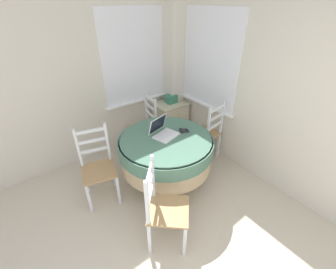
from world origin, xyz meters
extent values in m
cube|color=beige|center=(0.07, 3.06, 1.27)|extent=(4.54, 0.06, 2.55)
cube|color=white|center=(1.51, 3.02, 1.49)|extent=(1.10, 0.01, 1.42)
cube|color=white|center=(1.51, 2.99, 0.77)|extent=(1.18, 0.07, 0.02)
cube|color=beige|center=(2.37, 0.61, 1.27)|extent=(0.06, 4.83, 2.55)
cube|color=white|center=(2.34, 2.20, 1.49)|extent=(0.01, 1.10, 1.42)
cube|color=white|center=(2.31, 2.20, 0.77)|extent=(0.07, 1.18, 0.02)
cube|color=beige|center=(2.20, 2.89, 1.27)|extent=(0.28, 0.28, 2.55)
cylinder|color=#4C3D2D|center=(1.18, 1.76, 0.01)|extent=(0.36, 0.36, 0.03)
cylinder|color=#4C3D2D|center=(1.18, 1.76, 0.39)|extent=(0.11, 0.11, 0.72)
cylinder|color=tan|center=(1.18, 1.76, 0.55)|extent=(1.20, 1.20, 0.39)
cylinder|color=#4C7560|center=(1.18, 1.76, 0.66)|extent=(1.23, 1.23, 0.18)
cylinder|color=#4C7560|center=(1.18, 1.76, 0.76)|extent=(1.17, 1.17, 0.02)
cube|color=white|center=(1.21, 1.78, 0.77)|extent=(0.35, 0.30, 0.02)
cube|color=silver|center=(1.20, 1.80, 0.78)|extent=(0.30, 0.20, 0.00)
cube|color=white|center=(1.17, 1.92, 0.89)|extent=(0.31, 0.14, 0.22)
cube|color=black|center=(1.17, 1.92, 0.89)|extent=(0.28, 0.12, 0.20)
ellipsoid|color=black|center=(1.44, 1.74, 0.79)|extent=(0.07, 0.10, 0.05)
cube|color=#2D2D33|center=(1.51, 1.73, 0.77)|extent=(0.07, 0.11, 0.01)
cube|color=black|center=(1.51, 1.73, 0.78)|extent=(0.05, 0.08, 0.00)
cube|color=#A87F51|center=(1.33, 2.62, 0.45)|extent=(0.46, 0.46, 0.02)
cube|color=silver|center=(1.18, 2.82, 0.22)|extent=(0.04, 0.04, 0.44)
cube|color=silver|center=(1.12, 2.47, 0.22)|extent=(0.04, 0.04, 0.44)
cube|color=silver|center=(1.53, 2.77, 0.22)|extent=(0.04, 0.04, 0.44)
cube|color=silver|center=(1.48, 2.42, 0.22)|extent=(0.04, 0.04, 0.44)
cube|color=silver|center=(1.53, 2.77, 0.73)|extent=(0.04, 0.04, 0.54)
cube|color=silver|center=(1.48, 2.42, 0.73)|extent=(0.04, 0.04, 0.54)
cube|color=silver|center=(1.50, 2.60, 0.94)|extent=(0.07, 0.35, 0.04)
cube|color=silver|center=(1.50, 2.60, 0.80)|extent=(0.07, 0.35, 0.04)
cube|color=silver|center=(1.50, 2.60, 0.66)|extent=(0.07, 0.35, 0.04)
cube|color=#A87F51|center=(2.05, 1.90, 0.45)|extent=(0.46, 0.46, 0.02)
cube|color=silver|center=(2.19, 2.10, 0.22)|extent=(0.04, 0.04, 0.44)
cube|color=silver|center=(1.84, 2.05, 0.22)|extent=(0.04, 0.04, 0.44)
cube|color=silver|center=(2.25, 1.74, 0.22)|extent=(0.04, 0.04, 0.44)
cube|color=silver|center=(1.90, 1.69, 0.22)|extent=(0.04, 0.04, 0.44)
cube|color=silver|center=(2.25, 1.74, 0.73)|extent=(0.04, 0.04, 0.54)
cube|color=silver|center=(1.90, 1.69, 0.73)|extent=(0.04, 0.04, 0.54)
cube|color=silver|center=(2.07, 1.72, 0.94)|extent=(0.35, 0.07, 0.04)
cube|color=silver|center=(2.07, 1.72, 0.80)|extent=(0.35, 0.07, 0.04)
cube|color=silver|center=(2.07, 1.72, 0.66)|extent=(0.35, 0.07, 0.04)
cube|color=#A87F51|center=(0.67, 1.04, 0.45)|extent=(0.58, 0.58, 0.02)
cube|color=silver|center=(0.68, 0.79, 0.22)|extent=(0.05, 0.05, 0.44)
cube|color=silver|center=(0.92, 1.05, 0.22)|extent=(0.05, 0.05, 0.44)
cube|color=silver|center=(0.42, 1.03, 0.22)|extent=(0.05, 0.05, 0.44)
cube|color=silver|center=(0.66, 1.29, 0.22)|extent=(0.05, 0.05, 0.44)
cube|color=silver|center=(0.42, 1.03, 0.73)|extent=(0.05, 0.05, 0.54)
cube|color=silver|center=(0.66, 1.29, 0.73)|extent=(0.05, 0.05, 0.54)
cube|color=silver|center=(0.54, 1.16, 0.94)|extent=(0.26, 0.28, 0.04)
cube|color=silver|center=(0.54, 1.16, 0.80)|extent=(0.26, 0.28, 0.04)
cube|color=silver|center=(0.54, 1.16, 0.66)|extent=(0.26, 0.28, 0.04)
cube|color=#A87F51|center=(0.35, 2.04, 0.45)|extent=(0.49, 0.50, 0.02)
cube|color=silver|center=(0.13, 1.91, 0.22)|extent=(0.04, 0.04, 0.44)
cube|color=silver|center=(0.47, 1.82, 0.22)|extent=(0.04, 0.04, 0.44)
cube|color=silver|center=(0.22, 2.25, 0.22)|extent=(0.04, 0.04, 0.44)
cube|color=silver|center=(0.56, 2.17, 0.22)|extent=(0.04, 0.04, 0.44)
cube|color=silver|center=(0.22, 2.25, 0.73)|extent=(0.04, 0.04, 0.54)
cube|color=silver|center=(0.56, 2.17, 0.73)|extent=(0.04, 0.04, 0.54)
cube|color=silver|center=(0.39, 2.21, 0.94)|extent=(0.35, 0.11, 0.04)
cube|color=silver|center=(0.39, 2.21, 0.80)|extent=(0.35, 0.11, 0.04)
cube|color=silver|center=(0.39, 2.21, 0.66)|extent=(0.35, 0.11, 0.04)
cube|color=beige|center=(2.03, 2.76, 0.33)|extent=(0.55, 0.45, 0.65)
cube|color=beige|center=(2.03, 2.76, 0.66)|extent=(0.57, 0.47, 0.02)
cube|color=beige|center=(2.03, 2.53, 0.54)|extent=(0.48, 0.01, 0.18)
sphere|color=olive|center=(2.03, 2.53, 0.54)|extent=(0.02, 0.02, 0.02)
cube|color=beige|center=(2.03, 2.53, 0.33)|extent=(0.48, 0.01, 0.18)
sphere|color=olive|center=(2.03, 2.53, 0.33)|extent=(0.02, 0.02, 0.02)
cube|color=beige|center=(2.03, 2.53, 0.11)|extent=(0.48, 0.01, 0.18)
sphere|color=olive|center=(2.03, 2.53, 0.11)|extent=(0.02, 0.02, 0.02)
cube|color=#387A5B|center=(2.06, 2.78, 0.74)|extent=(0.19, 0.17, 0.14)
camera|label=1|loc=(-0.26, -0.18, 2.30)|focal=24.00mm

